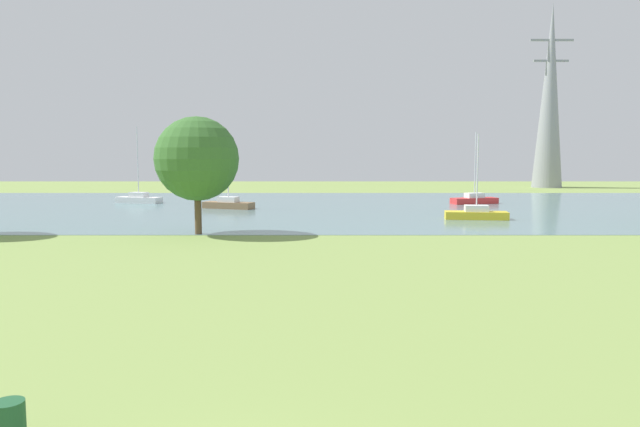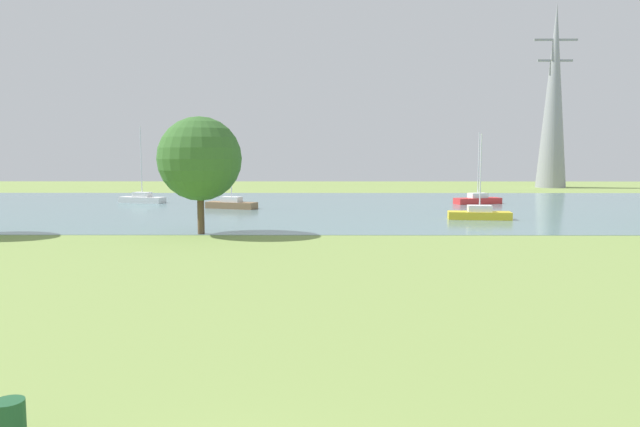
{
  "view_description": "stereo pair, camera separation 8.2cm",
  "coord_description": "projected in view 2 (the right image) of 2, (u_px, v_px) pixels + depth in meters",
  "views": [
    {
      "loc": [
        1.35,
        -7.53,
        5.19
      ],
      "look_at": [
        1.25,
        19.66,
        2.44
      ],
      "focal_mm": 33.64,
      "sensor_mm": 36.0,
      "label": 1
    },
    {
      "loc": [
        1.43,
        -7.53,
        5.19
      ],
      "look_at": [
        1.25,
        19.66,
        2.44
      ],
      "focal_mm": 33.64,
      "sensor_mm": 36.0,
      "label": 2
    }
  ],
  "objects": [
    {
      "name": "ground_plane",
      "position": [
        295.0,
        257.0,
        29.92
      ],
      "size": [
        160.0,
        160.0,
        0.0
      ],
      "primitive_type": "plane",
      "color": "#7F994C"
    },
    {
      "name": "litter_bin",
      "position": [
        9.0,
        422.0,
        10.69
      ],
      "size": [
        0.56,
        0.56,
        0.8
      ],
      "primitive_type": "cylinder",
      "color": "#1E512D",
      "rests_on": "ground"
    },
    {
      "name": "water_surface",
      "position": [
        309.0,
        207.0,
        57.77
      ],
      "size": [
        140.0,
        40.0,
        0.02
      ],
      "primitive_type": "cube",
      "color": "slate",
      "rests_on": "ground"
    },
    {
      "name": "sailboat_white",
      "position": [
        142.0,
        198.0,
        62.45
      ],
      "size": [
        5.03,
        2.78,
        7.89
      ],
      "color": "white",
      "rests_on": "water_surface"
    },
    {
      "name": "sailboat_brown",
      "position": [
        232.0,
        204.0,
        56.02
      ],
      "size": [
        5.02,
        3.05,
        6.84
      ],
      "color": "brown",
      "rests_on": "water_surface"
    },
    {
      "name": "sailboat_yellow",
      "position": [
        479.0,
        214.0,
        46.81
      ],
      "size": [
        4.95,
        2.09,
        6.65
      ],
      "color": "yellow",
      "rests_on": "water_surface"
    },
    {
      "name": "sailboat_red",
      "position": [
        478.0,
        199.0,
        61.16
      ],
      "size": [
        5.03,
        2.8,
        7.28
      ],
      "color": "red",
      "rests_on": "water_surface"
    },
    {
      "name": "tree_mid_shore",
      "position": [
        200.0,
        159.0,
        37.94
      ],
      "size": [
        5.34,
        5.34,
        7.5
      ],
      "color": "brown",
      "rests_on": "ground"
    },
    {
      "name": "electricity_pylon",
      "position": [
        554.0,
        96.0,
        89.04
      ],
      "size": [
        6.4,
        4.4,
        27.25
      ],
      "color": "gray",
      "rests_on": "ground"
    }
  ]
}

